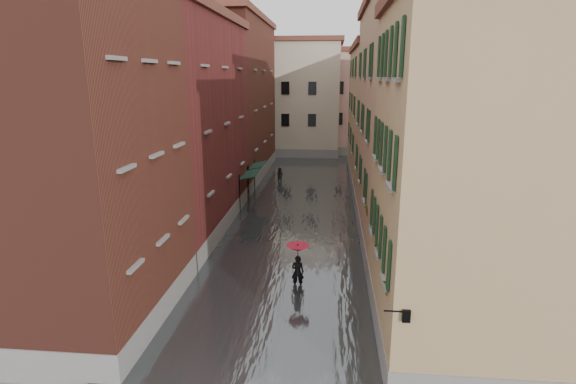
% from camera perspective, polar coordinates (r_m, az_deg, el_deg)
% --- Properties ---
extents(ground, '(120.00, 120.00, 0.00)m').
position_cam_1_polar(ground, '(19.67, -1.64, -13.67)').
color(ground, '#4F4F51').
rests_on(ground, ground).
extents(floodwater, '(10.00, 60.00, 0.20)m').
position_cam_1_polar(floodwater, '(31.64, 1.28, -2.38)').
color(floodwater, '#474C4E').
rests_on(floodwater, ground).
extents(building_left_near, '(6.00, 8.00, 13.00)m').
position_cam_1_polar(building_left_near, '(17.99, -25.44, 4.20)').
color(building_left_near, '#5F2A1F').
rests_on(building_left_near, ground).
extents(building_left_mid, '(6.00, 14.00, 12.50)m').
position_cam_1_polar(building_left_mid, '(27.94, -13.89, 7.85)').
color(building_left_mid, maroon).
rests_on(building_left_mid, ground).
extents(building_left_far, '(6.00, 16.00, 14.00)m').
position_cam_1_polar(building_left_far, '(42.28, -7.20, 11.29)').
color(building_left_far, '#5F2A1F').
rests_on(building_left_far, ground).
extents(building_right_near, '(6.00, 8.00, 11.50)m').
position_cam_1_polar(building_right_near, '(16.32, 22.43, 0.89)').
color(building_right_near, tan).
rests_on(building_right_near, ground).
extents(building_right_mid, '(6.00, 14.00, 13.00)m').
position_cam_1_polar(building_right_mid, '(26.78, 15.96, 7.98)').
color(building_right_mid, '#9B7A5E').
rests_on(building_right_mid, ground).
extents(building_right_far, '(6.00, 16.00, 11.50)m').
position_cam_1_polar(building_right_far, '(41.62, 12.28, 9.30)').
color(building_right_far, tan).
rests_on(building_right_far, ground).
extents(building_end_cream, '(12.00, 9.00, 13.00)m').
position_cam_1_polar(building_end_cream, '(55.51, 0.14, 11.62)').
color(building_end_cream, beige).
rests_on(building_end_cream, ground).
extents(building_end_pink, '(10.00, 9.00, 12.00)m').
position_cam_1_polar(building_end_pink, '(57.42, 9.49, 11.03)').
color(building_end_pink, '#CC9F8F').
rests_on(building_end_pink, ground).
extents(awning_near, '(1.09, 3.01, 2.80)m').
position_cam_1_polar(awning_near, '(32.02, -4.85, 2.15)').
color(awning_near, '#152F23').
rests_on(awning_near, ground).
extents(awning_far, '(1.09, 2.74, 2.80)m').
position_cam_1_polar(awning_far, '(35.12, -3.92, 3.26)').
color(awning_far, '#152F23').
rests_on(awning_far, ground).
extents(wall_lantern, '(0.71, 0.22, 0.35)m').
position_cam_1_polar(wall_lantern, '(13.01, 14.67, -14.86)').
color(wall_lantern, black).
rests_on(wall_lantern, ground).
extents(window_planters, '(0.59, 8.74, 0.84)m').
position_cam_1_polar(window_planters, '(17.59, 11.48, -4.96)').
color(window_planters, brown).
rests_on(window_planters, ground).
extents(pedestrian_main, '(1.06, 1.06, 2.06)m').
position_cam_1_polar(pedestrian_main, '(20.18, 1.23, -8.72)').
color(pedestrian_main, black).
rests_on(pedestrian_main, ground).
extents(pedestrian_far, '(0.83, 0.73, 1.42)m').
position_cam_1_polar(pedestrian_far, '(39.86, -1.04, 2.08)').
color(pedestrian_far, black).
rests_on(pedestrian_far, ground).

